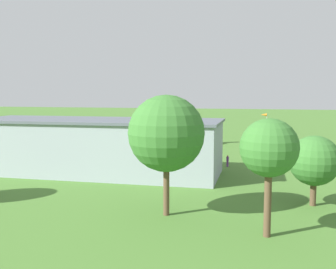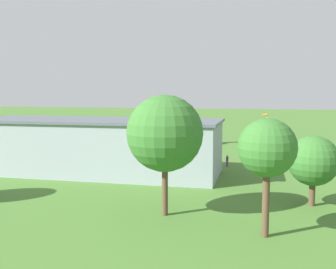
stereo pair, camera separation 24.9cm
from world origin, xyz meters
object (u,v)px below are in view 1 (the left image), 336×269
object	(u,v)px
tree_behind_hangar_right	(166,134)
windsock	(264,117)
person_watching_takeoff	(201,153)
hangar	(96,146)
person_walking_on_apron	(228,161)
car_red	(7,149)
person_by_parked_cars	(35,152)
tree_near_perimeter_road	(314,161)
tree_at_field_edge	(269,149)
person_beside_truck	(194,153)
car_grey	(40,149)
biplane	(195,124)

from	to	relation	value
tree_behind_hangar_right	windsock	xyz separation A→B (m)	(-7.92, -56.72, -1.71)
person_watching_takeoff	tree_behind_hangar_right	world-z (taller)	tree_behind_hangar_right
hangar	person_walking_on_apron	world-z (taller)	hangar
car_red	person_by_parked_cars	distance (m)	7.79
tree_behind_hangar_right	person_walking_on_apron	bearing A→B (deg)	-96.67
tree_near_perimeter_road	tree_behind_hangar_right	bearing A→B (deg)	26.34
hangar	car_red	distance (m)	26.92
tree_at_field_edge	person_watching_takeoff	bearing A→B (deg)	-72.73
person_watching_takeoff	person_by_parked_cars	xyz separation A→B (m)	(28.54, 6.56, 0.01)
person_beside_truck	windsock	xyz separation A→B (m)	(-11.53, -24.18, 5.03)
hangar	tree_behind_hangar_right	bearing A→B (deg)	131.66
car_grey	person_by_parked_cars	size ratio (longest dim) A/B	2.37
tree_behind_hangar_right	windsock	size ratio (longest dim) A/B	1.66
car_red	tree_behind_hangar_right	size ratio (longest dim) A/B	0.39
person_watching_takeoff	tree_behind_hangar_right	distance (m)	33.77
tree_behind_hangar_right	biplane	bearing A→B (deg)	-82.30
tree_behind_hangar_right	tree_near_perimeter_road	xyz separation A→B (m)	(-13.38, -6.62, -3.02)
person_beside_truck	tree_near_perimeter_road	xyz separation A→B (m)	(-16.99, 25.91, 3.71)
tree_at_field_edge	tree_behind_hangar_right	distance (m)	9.60
tree_near_perimeter_road	windsock	world-z (taller)	tree_near_perimeter_road
tree_behind_hangar_right	tree_near_perimeter_road	distance (m)	15.23
person_walking_on_apron	tree_at_field_edge	size ratio (longest dim) A/B	0.19
tree_at_field_edge	tree_near_perimeter_road	bearing A→B (deg)	-113.82
person_by_parked_cars	tree_at_field_edge	world-z (taller)	tree_at_field_edge
person_beside_truck	car_red	bearing A→B (deg)	6.36
car_grey	car_red	xyz separation A→B (m)	(6.35, 0.98, -0.01)
person_beside_truck	tree_at_field_edge	size ratio (longest dim) A/B	0.17
tree_at_field_edge	tree_near_perimeter_road	distance (m)	11.13
hangar	windsock	world-z (taller)	hangar
person_by_parked_cars	tree_near_perimeter_road	distance (m)	48.61
person_by_parked_cars	windsock	size ratio (longest dim) A/B	0.26
person_walking_on_apron	tree_at_field_edge	distance (m)	30.06
hangar	tree_near_perimeter_road	distance (m)	29.60
person_watching_takeoff	windsock	bearing A→B (deg)	-113.34
car_red	tree_at_field_edge	distance (m)	57.43
car_grey	person_beside_truck	world-z (taller)	same
biplane	windsock	size ratio (longest dim) A/B	1.07
car_grey	tree_near_perimeter_road	size ratio (longest dim) A/B	0.59
person_by_parked_cars	tree_near_perimeter_road	xyz separation A→B (m)	(-44.22, 19.84, 3.64)
car_red	person_by_parked_cars	world-z (taller)	person_by_parked_cars
car_red	windsock	size ratio (longest dim) A/B	0.65
person_watching_takeoff	tree_near_perimeter_road	distance (m)	30.92
car_red	person_watching_takeoff	size ratio (longest dim) A/B	2.49
biplane	car_red	world-z (taller)	biplane
person_walking_on_apron	windsock	xyz separation A→B (m)	(-4.94, -31.20, 4.94)
biplane	car_grey	bearing A→B (deg)	40.12
car_red	biplane	bearing A→B (deg)	-144.86
hangar	tree_near_perimeter_road	bearing A→B (deg)	160.77
person_watching_takeoff	person_walking_on_apron	bearing A→B (deg)	125.17
tree_near_perimeter_road	windsock	size ratio (longest dim) A/B	1.06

